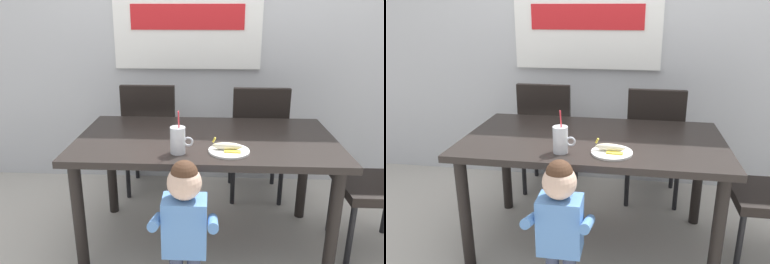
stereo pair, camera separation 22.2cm
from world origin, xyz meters
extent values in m
plane|color=#B7B2A8|center=(0.00, 0.00, 0.00)|extent=(24.00, 24.00, 0.00)
cube|color=silver|center=(0.00, 1.08, 1.45)|extent=(6.40, 0.12, 2.90)
cube|color=white|center=(-0.18, 1.00, 1.45)|extent=(1.23, 0.04, 0.85)
cube|color=red|center=(-0.18, 0.97, 1.45)|extent=(0.93, 0.01, 0.20)
cube|color=black|center=(0.00, 0.00, 0.73)|extent=(1.60, 0.88, 0.04)
cylinder|color=black|center=(-0.72, -0.36, 0.36)|extent=(0.07, 0.07, 0.71)
cylinder|color=black|center=(0.72, -0.36, 0.36)|extent=(0.07, 0.07, 0.71)
cylinder|color=black|center=(-0.72, 0.36, 0.36)|extent=(0.07, 0.07, 0.71)
cylinder|color=black|center=(0.72, 0.36, 0.36)|extent=(0.07, 0.07, 0.71)
cube|color=black|center=(-0.46, 0.78, 0.45)|extent=(0.44, 0.44, 0.06)
cube|color=black|center=(-0.46, 0.58, 0.72)|extent=(0.42, 0.05, 0.48)
cylinder|color=black|center=(-0.27, 0.97, 0.21)|extent=(0.04, 0.04, 0.42)
cylinder|color=black|center=(-0.65, 0.97, 0.21)|extent=(0.04, 0.04, 0.42)
cylinder|color=black|center=(-0.27, 0.59, 0.21)|extent=(0.04, 0.04, 0.42)
cylinder|color=black|center=(-0.65, 0.59, 0.21)|extent=(0.04, 0.04, 0.42)
cube|color=black|center=(0.40, 0.72, 0.45)|extent=(0.44, 0.44, 0.06)
cube|color=black|center=(0.40, 0.52, 0.72)|extent=(0.42, 0.05, 0.48)
cylinder|color=black|center=(0.59, 0.91, 0.21)|extent=(0.04, 0.04, 0.42)
cylinder|color=black|center=(0.21, 0.91, 0.21)|extent=(0.04, 0.04, 0.42)
cylinder|color=black|center=(0.59, 0.53, 0.21)|extent=(0.04, 0.04, 0.42)
cylinder|color=black|center=(0.21, 0.53, 0.21)|extent=(0.04, 0.04, 0.42)
cube|color=black|center=(1.07, -0.02, 0.45)|extent=(0.44, 0.44, 0.06)
cylinder|color=black|center=(0.88, 0.17, 0.21)|extent=(0.04, 0.04, 0.42)
cylinder|color=black|center=(0.88, -0.21, 0.21)|extent=(0.04, 0.04, 0.42)
cube|color=#598CD1|center=(-0.09, -0.59, 0.49)|extent=(0.22, 0.15, 0.30)
sphere|color=beige|center=(-0.09, -0.59, 0.72)|extent=(0.17, 0.17, 0.17)
sphere|color=#472D1E|center=(-0.09, -0.59, 0.77)|extent=(0.13, 0.13, 0.13)
cylinder|color=#598CD1|center=(-0.23, -0.61, 0.52)|extent=(0.05, 0.24, 0.13)
cylinder|color=#598CD1|center=(0.05, -0.61, 0.52)|extent=(0.05, 0.24, 0.13)
cylinder|color=silver|center=(-0.15, -0.28, 0.83)|extent=(0.08, 0.08, 0.15)
cylinder|color=#8C6647|center=(-0.15, -0.28, 0.80)|extent=(0.07, 0.07, 0.08)
torus|color=silver|center=(-0.09, -0.28, 0.82)|extent=(0.06, 0.01, 0.06)
cylinder|color=#E5333F|center=(-0.14, -0.29, 0.90)|extent=(0.01, 0.06, 0.22)
cylinder|color=white|center=(0.13, -0.25, 0.76)|extent=(0.23, 0.23, 0.01)
ellipsoid|color=#F4EAC6|center=(0.12, -0.25, 0.79)|extent=(0.17, 0.06, 0.04)
cube|color=yellow|center=(0.15, -0.28, 0.77)|extent=(0.09, 0.04, 0.01)
cube|color=yellow|center=(0.15, -0.21, 0.77)|extent=(0.09, 0.04, 0.01)
cylinder|color=yellow|center=(0.05, -0.24, 0.82)|extent=(0.02, 0.01, 0.03)
camera|label=1|loc=(0.03, -2.19, 1.51)|focal=34.80mm
camera|label=2|loc=(0.25, -2.17, 1.51)|focal=34.80mm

